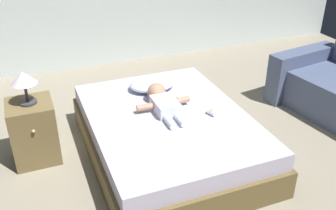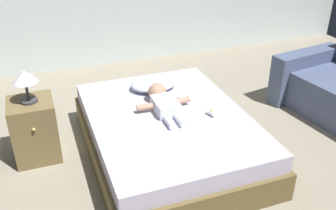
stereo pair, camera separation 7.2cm
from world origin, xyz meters
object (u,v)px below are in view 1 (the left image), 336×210
(baby, at_px, (163,102))
(lamp, at_px, (24,80))
(baby_bottle, at_px, (212,112))
(bed, at_px, (168,135))
(pillow, at_px, (152,84))
(toothbrush, at_px, (181,99))
(nightstand, at_px, (34,131))

(baby, height_order, lamp, lamp)
(lamp, relative_size, baby_bottle, 2.98)
(bed, height_order, pillow, pillow)
(toothbrush, relative_size, baby_bottle, 1.20)
(toothbrush, distance_m, nightstand, 1.35)
(toothbrush, height_order, lamp, lamp)
(nightstand, relative_size, baby_bottle, 5.79)
(bed, relative_size, pillow, 4.07)
(nightstand, bearing_deg, toothbrush, -6.51)
(nightstand, distance_m, lamp, 0.49)
(bed, bearing_deg, toothbrush, 44.85)
(pillow, distance_m, baby_bottle, 0.74)
(lamp, bearing_deg, nightstand, -90.00)
(pillow, bearing_deg, bed, -94.89)
(baby, height_order, nightstand, baby)
(bed, relative_size, lamp, 6.44)
(pillow, bearing_deg, baby_bottle, -65.54)
(nightstand, bearing_deg, baby, -11.90)
(bed, xyz_separation_m, lamp, (-1.12, 0.37, 0.58))
(pillow, xyz_separation_m, lamp, (-1.16, -0.17, 0.31))
(baby, distance_m, toothbrush, 0.24)
(baby, relative_size, nightstand, 1.12)
(baby, xyz_separation_m, toothbrush, (0.22, 0.08, -0.06))
(bed, distance_m, lamp, 1.31)
(pillow, distance_m, baby, 0.41)
(baby, bearing_deg, lamp, 168.09)
(nightstand, xyz_separation_m, baby_bottle, (1.47, -0.51, 0.15))
(baby, bearing_deg, pillow, 83.68)
(baby, bearing_deg, nightstand, 168.10)
(pillow, bearing_deg, baby, -96.32)
(pillow, distance_m, lamp, 1.22)
(bed, xyz_separation_m, baby, (0.00, 0.13, 0.27))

